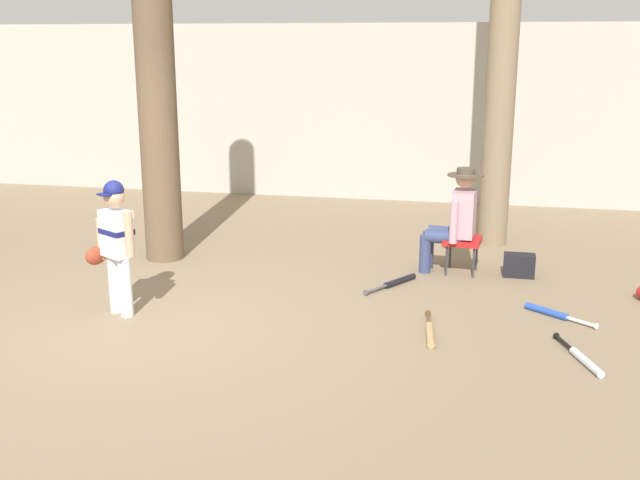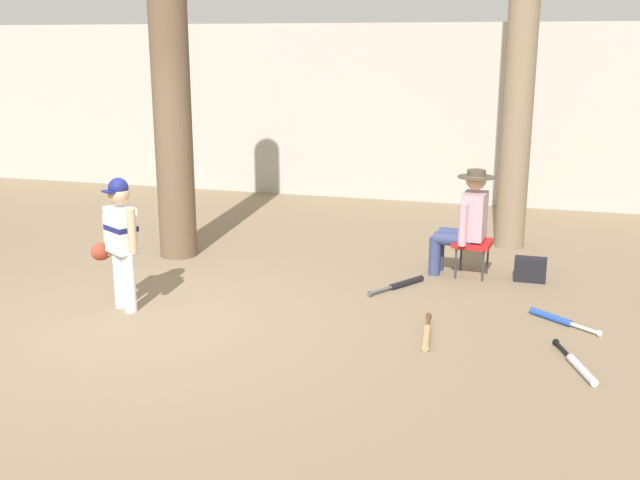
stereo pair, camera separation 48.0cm
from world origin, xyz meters
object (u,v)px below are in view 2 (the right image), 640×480
Objects in this scene: handbag_beside_stool at (530,269)px; young_ballplayer at (120,236)px; bat_wood_tan at (427,335)px; bat_black_composite at (403,284)px; seated_spectator at (465,220)px; bat_aluminum_silver at (579,366)px; tree_behind_spectator at (521,55)px; bat_blue_youth at (556,319)px; tree_near_player at (171,91)px; folding_stool at (473,245)px.

young_ballplayer is at bearing -151.68° from handbag_beside_stool.
bat_wood_tan is 1.12× the size of bat_black_composite.
bat_aluminum_silver is (1.16, -2.32, -0.61)m from seated_spectator.
tree_behind_spectator reaches higher than young_ballplayer.
bat_black_composite is at bearing 157.64° from bat_blue_youth.
tree_near_player is at bearing 150.84° from bat_wood_tan.
seated_spectator is 3.53× the size of handbag_beside_stool.
seated_spectator is at bearing 46.69° from bat_black_composite.
young_ballplayer is 3.05m from bat_wood_tan.
seated_spectator is at bearing 174.86° from folding_stool.
bat_black_composite is (2.50, 1.45, -0.71)m from young_ballplayer.
bat_black_composite is (-0.47, 1.39, 0.00)m from bat_wood_tan.
folding_stool is 1.28× the size of handbag_beside_stool.
folding_stool is 0.29m from seated_spectator.
seated_spectator is (-0.44, -1.43, -1.74)m from tree_behind_spectator.
tree_near_player is at bearing 170.78° from bat_black_composite.
bat_aluminum_silver is 1.24× the size of bat_blue_youth.
seated_spectator reaches higher than bat_black_composite.
bat_wood_tan and bat_blue_youth have the same top height.
bat_wood_tan is at bearing 165.59° from bat_aluminum_silver.
tree_behind_spectator is 2.50m from folding_stool.
folding_stool reaches higher than bat_blue_youth.
seated_spectator is 1.03m from bat_black_composite.
bat_black_composite is (-0.67, -0.60, -0.33)m from folding_stool.
tree_near_player is 2.32m from young_ballplayer.
bat_wood_tan is (-0.84, -1.99, -0.10)m from handbag_beside_stool.
bat_aluminum_silver is at bearing -3.60° from young_ballplayer.
folding_stool is at bearing 32.90° from young_ballplayer.
bat_aluminum_silver is at bearing -63.38° from seated_spectator.
tree_behind_spectator is at bearing 72.87° from seated_spectator.
tree_near_player is at bearing 154.59° from bat_aluminum_silver.
young_ballplayer is (0.37, -1.92, -1.25)m from tree_near_player.
folding_stool is at bearing 2.12° from tree_near_player.
bat_aluminum_silver is (4.23, -0.27, -0.71)m from young_ballplayer.
bat_blue_youth and bat_black_composite have the same top height.
tree_behind_spectator is 6.61× the size of bat_aluminum_silver.
seated_spectator is at bearing 33.85° from young_ballplayer.
bat_blue_youth is at bearing -77.81° from handbag_beside_stool.
seated_spectator is at bearing 87.01° from bat_wood_tan.
handbag_beside_stool is (0.63, -0.00, -0.23)m from folding_stool.
bat_blue_youth is at bearing -14.06° from tree_near_player.
tree_near_player is 3.89m from folding_stool.
handbag_beside_stool reaches higher than bat_wood_tan.
bat_black_composite is at bearing -116.40° from tree_behind_spectator.
tree_behind_spectator is 5.21m from young_ballplayer.
seated_spectator is 1.48× the size of bat_wood_tan.
seated_spectator is 2.09m from bat_wood_tan.
young_ballplayer is 3.84× the size of handbag_beside_stool.
folding_stool is at bearing -5.14° from seated_spectator.
folding_stool is 0.36× the size of seated_spectator.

